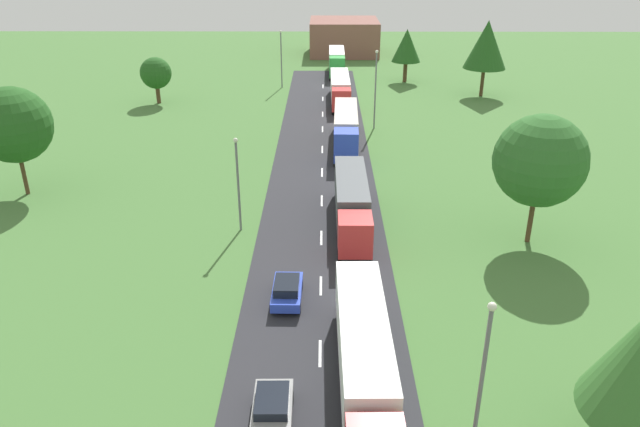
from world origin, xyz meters
The scene contains 19 objects.
road centered at (0.00, 24.50, 0.03)m, with size 10.00×140.00×0.06m, color #2B2B30.
lane_marking_centre centered at (0.00, 21.68, 0.07)m, with size 0.16×123.89×0.01m.
truck_lead centered at (2.26, 15.21, 2.12)m, with size 2.65×14.44×3.57m.
truck_second centered at (2.41, 34.62, 2.10)m, with size 2.51×13.13×3.56m.
truck_third centered at (2.56, 54.41, 2.20)m, with size 2.87×14.08×3.71m.
truck_fourth centered at (2.38, 73.40, 2.06)m, with size 2.53×13.74×3.44m.
truck_fifth centered at (2.25, 92.29, 2.18)m, with size 2.56×11.99×3.68m.
car_second centered at (-2.24, 12.71, 0.84)m, with size 1.96×4.12×1.47m.
car_third centered at (-2.13, 23.37, 0.85)m, with size 1.90×4.01×1.52m.
lamppost_lead centered at (6.48, 9.64, 4.96)m, with size 0.36×0.36×8.96m.
lamppost_second centered at (-6.40, 33.67, 4.28)m, with size 0.36×0.36×7.61m.
lamppost_third centered at (6.20, 61.32, 5.11)m, with size 0.36×0.36×9.25m.
lamppost_fourth centered at (-6.24, 82.41, 4.69)m, with size 0.36×0.36×8.42m.
tree_birch centered at (15.76, 31.86, 6.51)m, with size 6.75×6.75×9.89m.
tree_maple centered at (22.83, 77.42, 7.23)m, with size 5.96×5.96×10.53m.
tree_pine centered at (-26.57, 40.85, 6.42)m, with size 6.57×6.57×9.71m.
tree_elm centered at (12.90, 86.42, 5.58)m, with size 4.48×4.48×8.09m.
tree_ash centered at (-22.69, 73.04, 4.11)m, with size 4.21×4.21×6.24m.
distant_building centered at (3.96, 110.93, 3.17)m, with size 12.93×13.20×6.34m, color brown.
Camera 1 is at (0.19, -9.46, 21.45)m, focal length 34.08 mm.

